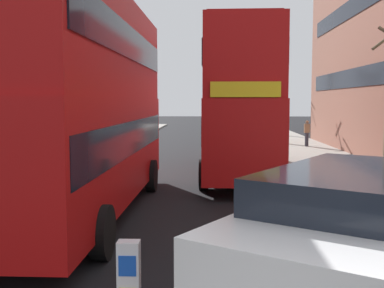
# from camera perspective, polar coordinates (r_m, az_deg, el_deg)

# --- Properties ---
(sidewalk_right) EXTENTS (4.00, 80.00, 0.14)m
(sidewalk_right) POSITION_cam_1_polar(r_m,az_deg,el_deg) (18.73, 19.40, -3.95)
(sidewalk_right) COLOR gray
(sidewalk_right) RESTS_ON ground
(sidewalk_left) EXTENTS (4.00, 80.00, 0.14)m
(sidewalk_left) POSITION_cam_1_polar(r_m,az_deg,el_deg) (19.44, -20.45, -3.66)
(sidewalk_left) COLOR gray
(sidewalk_left) RESTS_ON ground
(kerb_line_outer) EXTENTS (0.10, 56.00, 0.01)m
(kerb_line_outer) POSITION_cam_1_polar(r_m,az_deg,el_deg) (16.31, 14.35, -5.39)
(kerb_line_outer) COLOR yellow
(kerb_line_outer) RESTS_ON ground
(kerb_line_inner) EXTENTS (0.10, 56.00, 0.01)m
(kerb_line_inner) POSITION_cam_1_polar(r_m,az_deg,el_deg) (16.28, 13.80, -5.39)
(kerb_line_inner) COLOR yellow
(kerb_line_inner) RESTS_ON ground
(keep_left_bollard) EXTENTS (0.36, 0.28, 1.11)m
(keep_left_bollard) POSITION_cam_1_polar(r_m,az_deg,el_deg) (6.27, -7.63, -16.85)
(keep_left_bollard) COLOR silver
(keep_left_bollard) RESTS_ON traffic_island
(double_decker_bus_away) EXTENTS (2.86, 10.83, 5.64)m
(double_decker_bus_away) POSITION_cam_1_polar(r_m,az_deg,el_deg) (12.30, -12.98, 5.41)
(double_decker_bus_away) COLOR #B20F0F
(double_decker_bus_away) RESTS_ON ground
(double_decker_bus_oncoming) EXTENTS (2.92, 10.84, 5.64)m
(double_decker_bus_oncoming) POSITION_cam_1_polar(r_m,az_deg,el_deg) (18.90, 5.59, 5.41)
(double_decker_bus_oncoming) COLOR #B20F0F
(double_decker_bus_oncoming) RESTS_ON ground
(taxi_minivan) EXTENTS (4.12, 5.07, 2.12)m
(taxi_minivan) POSITION_cam_1_polar(r_m,az_deg,el_deg) (6.22, 18.05, -12.73)
(taxi_minivan) COLOR white
(taxi_minivan) RESTS_ON ground
(pedestrian_far) EXTENTS (0.34, 0.22, 1.62)m
(pedestrian_far) POSITION_cam_1_polar(r_m,az_deg,el_deg) (30.23, 13.74, 1.33)
(pedestrian_far) COLOR #2D2D38
(pedestrian_far) RESTS_ON sidewalk_right
(street_tree_near) EXTENTS (1.76, 1.59, 6.80)m
(street_tree_near) POSITION_cam_1_polar(r_m,az_deg,el_deg) (41.11, 9.05, 5.72)
(street_tree_near) COLOR #6B6047
(street_tree_near) RESTS_ON sidewalk_right
(street_tree_far) EXTENTS (1.65, 1.77, 5.16)m
(street_tree_far) POSITION_cam_1_polar(r_m,az_deg,el_deg) (32.64, 10.06, 4.34)
(street_tree_far) COLOR #6B6047
(street_tree_far) RESTS_ON sidewalk_right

